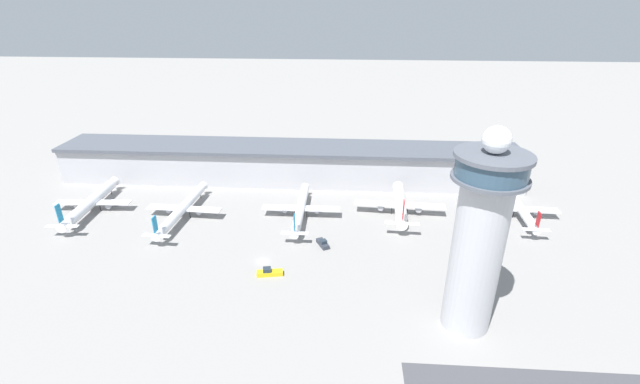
{
  "coord_description": "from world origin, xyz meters",
  "views": [
    {
      "loc": [
        27.26,
        -119.58,
        81.61
      ],
      "look_at": [
        17.49,
        28.5,
        13.17
      ],
      "focal_mm": 24.0,
      "sensor_mm": 36.0,
      "label": 1
    }
  ],
  "objects": [
    {
      "name": "airplane_gate_delta",
      "position": [
        49.35,
        37.1,
        4.79
      ],
      "size": [
        36.52,
        36.34,
        14.46
      ],
      "color": "white",
      "rests_on": "ground"
    },
    {
      "name": "control_tower",
      "position": [
        60.6,
        -25.87,
        27.32
      ],
      "size": [
        17.85,
        17.85,
        55.56
      ],
      "color": "#BCBCC1",
      "rests_on": "ground"
    },
    {
      "name": "airplane_gate_alpha",
      "position": [
        -77.22,
        31.94,
        4.16
      ],
      "size": [
        31.31,
        44.15,
        13.26
      ],
      "color": "silver",
      "rests_on": "ground"
    },
    {
      "name": "airplane_gate_charlie",
      "position": [
        9.47,
        32.07,
        4.15
      ],
      "size": [
        31.3,
        42.46,
        11.57
      ],
      "color": "silver",
      "rests_on": "ground"
    },
    {
      "name": "airplane_gate_echo",
      "position": [
        97.2,
        37.34,
        4.14
      ],
      "size": [
        30.57,
        36.83,
        11.44
      ],
      "color": "silver",
      "rests_on": "ground"
    },
    {
      "name": "service_truck_fuel",
      "position": [
        3.62,
        -7.57,
        0.93
      ],
      "size": [
        8.61,
        3.83,
        2.68
      ],
      "color": "black",
      "rests_on": "ground"
    },
    {
      "name": "airplane_gate_bravo",
      "position": [
        -37.53,
        28.6,
        4.22
      ],
      "size": [
        30.5,
        46.11,
        11.97
      ],
      "color": "silver",
      "rests_on": "ground"
    },
    {
      "name": "ground_plane",
      "position": [
        0.0,
        0.0,
        0.0
      ],
      "size": [
        1000.0,
        1000.0,
        0.0
      ],
      "primitive_type": "plane",
      "color": "gray"
    },
    {
      "name": "terminal_building",
      "position": [
        0.0,
        70.0,
        8.82
      ],
      "size": [
        215.57,
        25.0,
        17.45
      ],
      "color": "#B2B2B7",
      "rests_on": "ground"
    },
    {
      "name": "service_truck_catering",
      "position": [
        19.64,
        11.22,
        0.9
      ],
      "size": [
        5.22,
        7.04,
        2.59
      ],
      "color": "black",
      "rests_on": "ground"
    }
  ]
}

